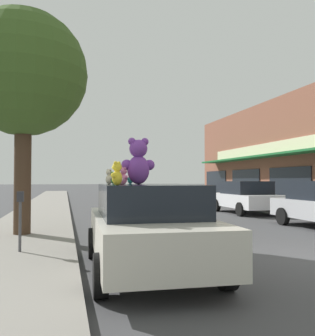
{
  "coord_description": "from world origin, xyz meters",
  "views": [
    {
      "loc": [
        -5.15,
        -6.86,
        1.67
      ],
      "look_at": [
        -2.69,
        3.09,
        1.98
      ],
      "focal_mm": 40.0,
      "sensor_mm": 36.0,
      "label": 1
    }
  ],
  "objects_px": {
    "plush_art_car": "(148,226)",
    "teddy_bear_red": "(121,177)",
    "teddy_bear_teal": "(130,178)",
    "parking_meter": "(20,213)",
    "teddy_bear_green": "(114,178)",
    "parked_car_far_right": "(246,197)",
    "teddy_bear_giant": "(138,162)",
    "street_tree": "(24,74)",
    "teddy_bear_white": "(119,178)",
    "teddy_bear_yellow": "(117,174)",
    "teddy_bear_pink": "(124,176)",
    "teddy_bear_cream": "(109,177)"
  },
  "relations": [
    {
      "from": "teddy_bear_giant",
      "to": "parking_meter",
      "type": "relative_size",
      "value": 0.71
    },
    {
      "from": "teddy_bear_red",
      "to": "parking_meter",
      "type": "distance_m",
      "value": 2.49
    },
    {
      "from": "plush_art_car",
      "to": "teddy_bear_white",
      "type": "bearing_deg",
      "value": -133.43
    },
    {
      "from": "teddy_bear_yellow",
      "to": "parked_car_far_right",
      "type": "height_order",
      "value": "teddy_bear_yellow"
    },
    {
      "from": "teddy_bear_cream",
      "to": "street_tree",
      "type": "xyz_separation_m",
      "value": [
        -1.97,
        3.98,
        2.94
      ]
    },
    {
      "from": "teddy_bear_giant",
      "to": "teddy_bear_red",
      "type": "bearing_deg",
      "value": 8.72
    },
    {
      "from": "teddy_bear_giant",
      "to": "street_tree",
      "type": "distance_m",
      "value": 5.44
    },
    {
      "from": "street_tree",
      "to": "parking_meter",
      "type": "bearing_deg",
      "value": -84.89
    },
    {
      "from": "plush_art_car",
      "to": "parking_meter",
      "type": "xyz_separation_m",
      "value": [
        -2.4,
        1.73,
        0.13
      ]
    },
    {
      "from": "plush_art_car",
      "to": "teddy_bear_red",
      "type": "height_order",
      "value": "teddy_bear_red"
    },
    {
      "from": "teddy_bear_teal",
      "to": "parking_meter",
      "type": "relative_size",
      "value": 0.2
    },
    {
      "from": "plush_art_car",
      "to": "teddy_bear_green",
      "type": "bearing_deg",
      "value": 146.31
    },
    {
      "from": "teddy_bear_white",
      "to": "teddy_bear_cream",
      "type": "distance_m",
      "value": 1.09
    },
    {
      "from": "teddy_bear_teal",
      "to": "teddy_bear_green",
      "type": "bearing_deg",
      "value": 42.33
    },
    {
      "from": "street_tree",
      "to": "teddy_bear_teal",
      "type": "bearing_deg",
      "value": -53.64
    },
    {
      "from": "teddy_bear_yellow",
      "to": "teddy_bear_green",
      "type": "bearing_deg",
      "value": -150.37
    },
    {
      "from": "teddy_bear_pink",
      "to": "teddy_bear_cream",
      "type": "xyz_separation_m",
      "value": [
        -0.23,
        0.32,
        -0.01
      ]
    },
    {
      "from": "teddy_bear_teal",
      "to": "street_tree",
      "type": "xyz_separation_m",
      "value": [
        -2.49,
        3.38,
        2.95
      ]
    },
    {
      "from": "teddy_bear_yellow",
      "to": "street_tree",
      "type": "xyz_separation_m",
      "value": [
        -1.93,
        5.42,
        2.9
      ]
    },
    {
      "from": "teddy_bear_cream",
      "to": "parked_car_far_right",
      "type": "bearing_deg",
      "value": -63.82
    },
    {
      "from": "teddy_bear_giant",
      "to": "parked_car_far_right",
      "type": "height_order",
      "value": "teddy_bear_giant"
    },
    {
      "from": "teddy_bear_teal",
      "to": "teddy_bear_red",
      "type": "bearing_deg",
      "value": 52.27
    },
    {
      "from": "teddy_bear_green",
      "to": "plush_art_car",
      "type": "bearing_deg",
      "value": 162.25
    },
    {
      "from": "plush_art_car",
      "to": "teddy_bear_red",
      "type": "xyz_separation_m",
      "value": [
        -0.45,
        0.38,
        0.9
      ]
    },
    {
      "from": "teddy_bear_yellow",
      "to": "teddy_bear_red",
      "type": "relative_size",
      "value": 1.25
    },
    {
      "from": "teddy_bear_giant",
      "to": "teddy_bear_pink",
      "type": "bearing_deg",
      "value": 42.05
    },
    {
      "from": "teddy_bear_green",
      "to": "teddy_bear_giant",
      "type": "bearing_deg",
      "value": -161.56
    },
    {
      "from": "teddy_bear_white",
      "to": "street_tree",
      "type": "bearing_deg",
      "value": -13.48
    },
    {
      "from": "teddy_bear_pink",
      "to": "teddy_bear_white",
      "type": "distance_m",
      "value": 0.8
    },
    {
      "from": "parked_car_far_right",
      "to": "teddy_bear_yellow",
      "type": "bearing_deg",
      "value": -125.27
    },
    {
      "from": "teddy_bear_white",
      "to": "parked_car_far_right",
      "type": "height_order",
      "value": "teddy_bear_white"
    },
    {
      "from": "teddy_bear_giant",
      "to": "parked_car_far_right",
      "type": "distance_m",
      "value": 12.36
    },
    {
      "from": "teddy_bear_giant",
      "to": "teddy_bear_yellow",
      "type": "bearing_deg",
      "value": 68.91
    },
    {
      "from": "teddy_bear_teal",
      "to": "parking_meter",
      "type": "xyz_separation_m",
      "value": [
        -2.24,
        0.66,
        -0.74
      ]
    },
    {
      "from": "teddy_bear_white",
      "to": "parking_meter",
      "type": "xyz_separation_m",
      "value": [
        -1.76,
        2.36,
        -0.73
      ]
    },
    {
      "from": "teddy_bear_giant",
      "to": "teddy_bear_red",
      "type": "distance_m",
      "value": 0.45
    },
    {
      "from": "teddy_bear_white",
      "to": "teddy_bear_yellow",
      "type": "bearing_deg",
      "value": 132.9
    },
    {
      "from": "teddy_bear_white",
      "to": "teddy_bear_giant",
      "type": "bearing_deg",
      "value": -61.82
    },
    {
      "from": "plush_art_car",
      "to": "teddy_bear_pink",
      "type": "height_order",
      "value": "teddy_bear_pink"
    },
    {
      "from": "teddy_bear_teal",
      "to": "plush_art_car",
      "type": "bearing_deg",
      "value": 83.44
    },
    {
      "from": "teddy_bear_cream",
      "to": "teddy_bear_giant",
      "type": "bearing_deg",
      "value": -119.46
    },
    {
      "from": "street_tree",
      "to": "parking_meter",
      "type": "height_order",
      "value": "street_tree"
    },
    {
      "from": "teddy_bear_giant",
      "to": "teddy_bear_teal",
      "type": "xyz_separation_m",
      "value": [
        -0.04,
        0.65,
        -0.31
      ]
    },
    {
      "from": "parking_meter",
      "to": "plush_art_car",
      "type": "bearing_deg",
      "value": -35.88
    },
    {
      "from": "teddy_bear_cream",
      "to": "teddy_bear_teal",
      "type": "bearing_deg",
      "value": -65.15
    },
    {
      "from": "teddy_bear_white",
      "to": "street_tree",
      "type": "distance_m",
      "value": 6.21
    },
    {
      "from": "teddy_bear_cream",
      "to": "teddy_bear_teal",
      "type": "relative_size",
      "value": 1.16
    },
    {
      "from": "teddy_bear_green",
      "to": "parked_car_far_right",
      "type": "xyz_separation_m",
      "value": [
        7.82,
        9.86,
        -0.88
      ]
    },
    {
      "from": "teddy_bear_pink",
      "to": "teddy_bear_white",
      "type": "bearing_deg",
      "value": 143.18
    },
    {
      "from": "teddy_bear_giant",
      "to": "teddy_bear_cream",
      "type": "xyz_separation_m",
      "value": [
        -0.56,
        0.04,
        -0.29
      ]
    }
  ]
}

